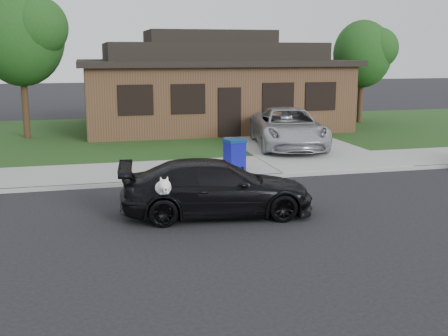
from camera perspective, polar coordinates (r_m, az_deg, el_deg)
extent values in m
plane|color=black|center=(13.09, -4.25, -5.09)|extent=(120.00, 120.00, 0.00)
cube|color=gray|center=(17.87, -7.02, -0.37)|extent=(60.00, 3.00, 0.12)
cube|color=gray|center=(16.42, -6.36, -1.43)|extent=(60.00, 0.12, 0.12)
cube|color=#193814|center=(25.71, -9.27, 3.28)|extent=(60.00, 13.00, 0.13)
cube|color=gray|center=(24.07, 5.77, 2.81)|extent=(4.50, 13.00, 0.14)
imported|color=black|center=(13.14, -0.74, -2.03)|extent=(4.67, 2.28, 1.31)
ellipsoid|color=white|center=(12.03, -6.20, -2.01)|extent=(0.34, 0.40, 0.30)
sphere|color=white|center=(11.79, -6.06, -1.80)|extent=(0.26, 0.26, 0.26)
cube|color=white|center=(11.68, -5.97, -2.15)|extent=(0.09, 0.12, 0.08)
sphere|color=black|center=(11.62, -5.92, -2.22)|extent=(0.04, 0.04, 0.04)
cone|color=white|center=(11.79, -6.42, -1.12)|extent=(0.11, 0.11, 0.14)
cone|color=white|center=(11.81, -5.79, -1.09)|extent=(0.11, 0.11, 0.14)
imported|color=#B5B7BD|center=(21.95, 6.55, 4.10)|extent=(3.43, 5.76, 1.50)
cube|color=#0C0F8C|center=(17.66, 1.08, 1.23)|extent=(0.65, 0.65, 0.88)
cube|color=navy|center=(17.57, 1.09, 2.80)|extent=(0.70, 0.70, 0.10)
cylinder|color=black|center=(17.42, 0.69, -0.16)|extent=(0.08, 0.14, 0.14)
cylinder|color=black|center=(17.53, 1.92, -0.10)|extent=(0.08, 0.14, 0.14)
cube|color=#422B1C|center=(28.11, -1.52, 7.35)|extent=(12.00, 8.00, 3.00)
cube|color=black|center=(28.03, -1.54, 10.67)|extent=(12.60, 8.60, 0.25)
cube|color=black|center=(28.03, -1.55, 11.74)|extent=(10.00, 6.50, 0.80)
cube|color=black|center=(28.03, -1.56, 13.17)|extent=(6.00, 3.50, 0.60)
cube|color=black|center=(24.24, 0.57, 5.70)|extent=(1.00, 0.06, 2.10)
cube|color=black|center=(23.50, -8.97, 6.84)|extent=(1.30, 0.05, 1.10)
cube|color=black|center=(23.80, -3.66, 7.02)|extent=(1.30, 0.05, 1.10)
cube|color=black|center=(24.84, 5.53, 7.19)|extent=(1.30, 0.05, 1.10)
cube|color=black|center=(25.58, 9.78, 7.20)|extent=(1.30, 0.05, 1.10)
cylinder|color=#332114|center=(25.58, -19.50, 5.66)|extent=(0.28, 0.28, 2.48)
ellipsoid|color=#143811|center=(25.47, -19.98, 12.46)|extent=(3.60, 3.60, 4.14)
sphere|color=#26591E|center=(24.89, -18.47, 13.43)|extent=(2.52, 2.52, 2.52)
cylinder|color=#332114|center=(30.45, 13.65, 6.45)|extent=(0.28, 0.28, 2.03)
ellipsoid|color=#143811|center=(30.33, 13.88, 11.17)|extent=(3.00, 3.00, 3.45)
sphere|color=#26591E|center=(30.22, 15.34, 11.67)|extent=(2.10, 2.10, 2.10)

